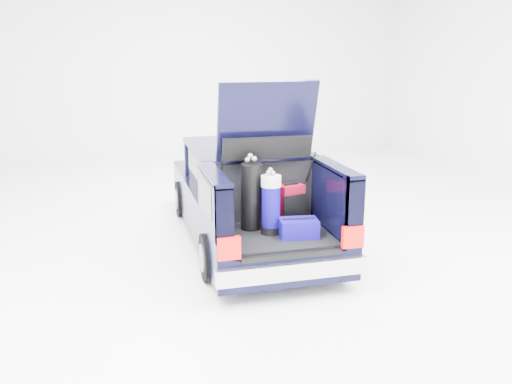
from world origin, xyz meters
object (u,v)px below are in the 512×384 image
object	(u,v)px
black_golf_bag	(251,196)
blue_duffel	(299,228)
car	(246,195)
blue_golf_bag	(271,204)
red_suitcase	(291,204)

from	to	relation	value
black_golf_bag	blue_duffel	world-z (taller)	black_golf_bag
car	black_golf_bag	xyz separation A→B (m)	(-0.26, -1.35, 0.37)
black_golf_bag	blue_duffel	xyz separation A→B (m)	(0.50, -0.42, -0.33)
blue_golf_bag	blue_duffel	distance (m)	0.45
blue_duffel	car	bearing A→B (deg)	104.08
car	red_suitcase	bearing A→B (deg)	-74.63
car	blue_golf_bag	world-z (taller)	car
car	blue_duffel	size ratio (longest dim) A/B	9.35
car	black_golf_bag	distance (m)	1.42
red_suitcase	blue_duffel	xyz separation A→B (m)	(-0.09, -0.58, -0.14)
car	black_golf_bag	size ratio (longest dim) A/B	4.78
blue_golf_bag	car	bearing A→B (deg)	81.49
black_golf_bag	blue_golf_bag	world-z (taller)	black_golf_bag
blue_golf_bag	red_suitcase	bearing A→B (deg)	36.97
red_suitcase	blue_golf_bag	distance (m)	0.54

